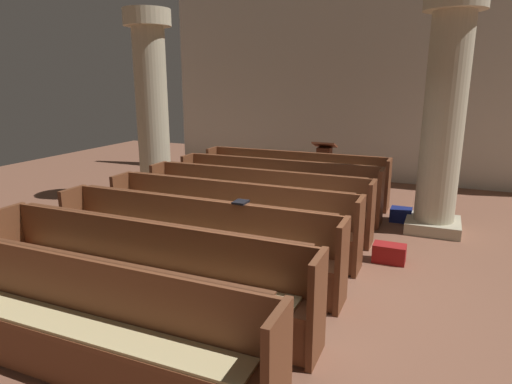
{
  "coord_description": "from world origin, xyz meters",
  "views": [
    {
      "loc": [
        1.63,
        -4.54,
        2.34
      ],
      "look_at": [
        -0.8,
        1.2,
        0.75
      ],
      "focal_mm": 30.99,
      "sensor_mm": 36.0,
      "label": 1
    }
  ],
  "objects_px": {
    "pew_row_2": "(256,199)",
    "lectern": "(324,171)",
    "pew_row_0": "(294,176)",
    "pew_row_6": "(68,316)",
    "kneeler_box_navy": "(401,215)",
    "kneeler_box_red": "(389,253)",
    "pillar_far_side": "(152,105)",
    "pew_row_3": "(229,216)",
    "pew_row_1": "(277,186)",
    "pillar_aisle_side": "(444,112)",
    "hymn_book": "(241,202)",
    "pew_row_4": "(192,239)",
    "pew_row_5": "(142,270)"
  },
  "relations": [
    {
      "from": "pew_row_2",
      "to": "lectern",
      "type": "bearing_deg",
      "value": 82.83
    },
    {
      "from": "pew_row_0",
      "to": "pew_row_6",
      "type": "height_order",
      "value": "same"
    },
    {
      "from": "kneeler_box_navy",
      "to": "kneeler_box_red",
      "type": "bearing_deg",
      "value": -89.24
    },
    {
      "from": "pew_row_0",
      "to": "pillar_far_side",
      "type": "relative_size",
      "value": 1.02
    },
    {
      "from": "pew_row_2",
      "to": "pew_row_3",
      "type": "bearing_deg",
      "value": -90.0
    },
    {
      "from": "pew_row_1",
      "to": "pillar_aisle_side",
      "type": "relative_size",
      "value": 1.02
    },
    {
      "from": "pillar_aisle_side",
      "to": "hymn_book",
      "type": "xyz_separation_m",
      "value": [
        -2.07,
        -2.81,
        -0.9
      ]
    },
    {
      "from": "pew_row_0",
      "to": "pillar_far_side",
      "type": "xyz_separation_m",
      "value": [
        -2.57,
        -0.97,
        1.36
      ]
    },
    {
      "from": "pew_row_6",
      "to": "kneeler_box_navy",
      "type": "distance_m",
      "value": 5.64
    },
    {
      "from": "pew_row_2",
      "to": "kneeler_box_red",
      "type": "xyz_separation_m",
      "value": [
        2.13,
        -0.51,
        -0.38
      ]
    },
    {
      "from": "pew_row_0",
      "to": "hymn_book",
      "type": "height_order",
      "value": "hymn_book"
    },
    {
      "from": "pew_row_1",
      "to": "pew_row_4",
      "type": "relative_size",
      "value": 1.0
    },
    {
      "from": "hymn_book",
      "to": "kneeler_box_navy",
      "type": "xyz_separation_m",
      "value": [
        1.55,
        3.11,
        -0.85
      ]
    },
    {
      "from": "pew_row_2",
      "to": "pew_row_6",
      "type": "height_order",
      "value": "same"
    },
    {
      "from": "pew_row_6",
      "to": "hymn_book",
      "type": "bearing_deg",
      "value": 75.39
    },
    {
      "from": "pew_row_3",
      "to": "pillar_aisle_side",
      "type": "xyz_separation_m",
      "value": [
        2.62,
        2.03,
        1.36
      ]
    },
    {
      "from": "pew_row_2",
      "to": "pew_row_5",
      "type": "bearing_deg",
      "value": -90.0
    },
    {
      "from": "pew_row_1",
      "to": "lectern",
      "type": "xyz_separation_m",
      "value": [
        0.36,
        1.9,
        -0.05
      ]
    },
    {
      "from": "pew_row_1",
      "to": "pew_row_5",
      "type": "distance_m",
      "value": 3.86
    },
    {
      "from": "pew_row_2",
      "to": "pew_row_6",
      "type": "distance_m",
      "value": 3.86
    },
    {
      "from": "pew_row_4",
      "to": "hymn_book",
      "type": "height_order",
      "value": "hymn_book"
    },
    {
      "from": "pew_row_3",
      "to": "pew_row_6",
      "type": "height_order",
      "value": "same"
    },
    {
      "from": "pew_row_5",
      "to": "pillar_far_side",
      "type": "distance_m",
      "value": 4.83
    },
    {
      "from": "pew_row_1",
      "to": "pew_row_6",
      "type": "distance_m",
      "value": 4.82
    },
    {
      "from": "pillar_far_side",
      "to": "pew_row_3",
      "type": "bearing_deg",
      "value": -36.81
    },
    {
      "from": "hymn_book",
      "to": "kneeler_box_navy",
      "type": "height_order",
      "value": "hymn_book"
    },
    {
      "from": "pillar_aisle_side",
      "to": "lectern",
      "type": "height_order",
      "value": "pillar_aisle_side"
    },
    {
      "from": "pew_row_1",
      "to": "lectern",
      "type": "relative_size",
      "value": 3.38
    },
    {
      "from": "pew_row_0",
      "to": "hymn_book",
      "type": "distance_m",
      "value": 3.74
    },
    {
      "from": "pillar_far_side",
      "to": "kneeler_box_navy",
      "type": "bearing_deg",
      "value": 4.94
    },
    {
      "from": "pew_row_1",
      "to": "pillar_far_side",
      "type": "distance_m",
      "value": 2.91
    },
    {
      "from": "pew_row_0",
      "to": "pew_row_3",
      "type": "height_order",
      "value": "same"
    },
    {
      "from": "hymn_book",
      "to": "pew_row_2",
      "type": "bearing_deg",
      "value": 107.55
    },
    {
      "from": "pew_row_2",
      "to": "pew_row_0",
      "type": "bearing_deg",
      "value": 90.0
    },
    {
      "from": "pew_row_1",
      "to": "pew_row_5",
      "type": "xyz_separation_m",
      "value": [
        0.0,
        -3.86,
        0.0
      ]
    },
    {
      "from": "pew_row_4",
      "to": "lectern",
      "type": "xyz_separation_m",
      "value": [
        0.36,
        4.8,
        -0.05
      ]
    },
    {
      "from": "hymn_book",
      "to": "pillar_far_side",
      "type": "bearing_deg",
      "value": 139.12
    },
    {
      "from": "pew_row_5",
      "to": "kneeler_box_navy",
      "type": "relative_size",
      "value": 10.61
    },
    {
      "from": "pew_row_6",
      "to": "kneeler_box_red",
      "type": "relative_size",
      "value": 8.79
    },
    {
      "from": "pew_row_0",
      "to": "pillar_aisle_side",
      "type": "relative_size",
      "value": 1.02
    },
    {
      "from": "pew_row_3",
      "to": "pillar_aisle_side",
      "type": "height_order",
      "value": "pillar_aisle_side"
    },
    {
      "from": "hymn_book",
      "to": "kneeler_box_red",
      "type": "bearing_deg",
      "value": 37.94
    },
    {
      "from": "pew_row_0",
      "to": "pew_row_2",
      "type": "xyz_separation_m",
      "value": [
        0.0,
        -1.93,
        0.0
      ]
    },
    {
      "from": "pillar_aisle_side",
      "to": "pew_row_2",
      "type": "bearing_deg",
      "value": -157.84
    },
    {
      "from": "pew_row_6",
      "to": "hymn_book",
      "type": "distance_m",
      "value": 2.24
    },
    {
      "from": "pew_row_0",
      "to": "pew_row_4",
      "type": "relative_size",
      "value": 1.0
    },
    {
      "from": "kneeler_box_red",
      "to": "hymn_book",
      "type": "bearing_deg",
      "value": -142.06
    },
    {
      "from": "lectern",
      "to": "kneeler_box_navy",
      "type": "height_order",
      "value": "lectern"
    },
    {
      "from": "pew_row_6",
      "to": "hymn_book",
      "type": "relative_size",
      "value": 19.36
    },
    {
      "from": "pew_row_0",
      "to": "pew_row_6",
      "type": "bearing_deg",
      "value": -90.0
    }
  ]
}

